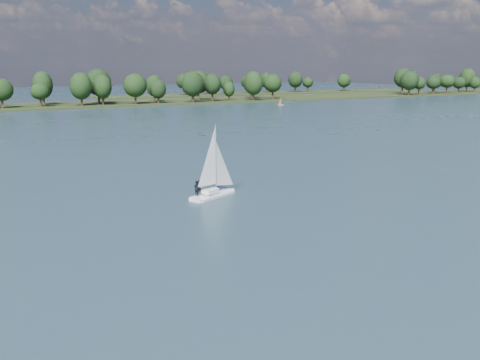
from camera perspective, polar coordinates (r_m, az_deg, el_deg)
name	(u,v)px	position (r m, az deg, el deg)	size (l,w,h in m)	color
ground	(50,142)	(127.27, -19.61, 3.88)	(700.00, 700.00, 0.00)	#233342
far_shore	(0,108)	(238.00, -24.21, 7.01)	(660.00, 40.00, 1.50)	black
far_shore_back	(272,93)	(337.25, 3.42, 9.20)	(220.00, 30.00, 1.40)	black
sailboat	(212,176)	(68.48, -3.00, 0.40)	(7.56, 4.92, 9.69)	white
dinghy_orange	(281,103)	(234.99, 4.39, 8.18)	(2.44, 1.09, 3.81)	white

